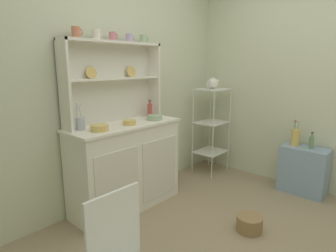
{
  "coord_description": "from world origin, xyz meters",
  "views": [
    {
      "loc": [
        -1.78,
        -0.72,
        1.42
      ],
      "look_at": [
        0.26,
        1.12,
        0.82
      ],
      "focal_mm": 30.04,
      "sensor_mm": 36.0,
      "label": 1
    }
  ],
  "objects_px": {
    "bakers_rack": "(212,121)",
    "side_shelf_blue": "(303,170)",
    "jam_bottle": "(150,110)",
    "utensil_jar": "(80,123)",
    "oil_bottle": "(311,142)",
    "flower_vase": "(295,137)",
    "floor_basket": "(249,223)",
    "hutch_shelf_unit": "(112,76)",
    "porcelain_teapot": "(213,83)",
    "cup_terracotta_0": "(76,32)",
    "hutch_cabinet": "(126,165)",
    "bowl_mixing_large": "(100,128)"
  },
  "relations": [
    {
      "from": "bakers_rack",
      "to": "cup_terracotta_0",
      "type": "height_order",
      "value": "cup_terracotta_0"
    },
    {
      "from": "jam_bottle",
      "to": "flower_vase",
      "type": "xyz_separation_m",
      "value": [
        1.11,
        -1.19,
        -0.31
      ]
    },
    {
      "from": "cup_terracotta_0",
      "to": "utensil_jar",
      "type": "relative_size",
      "value": 0.39
    },
    {
      "from": "hutch_shelf_unit",
      "to": "bakers_rack",
      "type": "xyz_separation_m",
      "value": [
        1.38,
        -0.25,
        -0.61
      ]
    },
    {
      "from": "porcelain_teapot",
      "to": "oil_bottle",
      "type": "height_order",
      "value": "porcelain_teapot"
    },
    {
      "from": "bakers_rack",
      "to": "flower_vase",
      "type": "xyz_separation_m",
      "value": [
        0.16,
        -1.02,
        -0.07
      ]
    },
    {
      "from": "side_shelf_blue",
      "to": "utensil_jar",
      "type": "height_order",
      "value": "utensil_jar"
    },
    {
      "from": "utensil_jar",
      "to": "jam_bottle",
      "type": "bearing_deg",
      "value": 0.56
    },
    {
      "from": "utensil_jar",
      "to": "hutch_cabinet",
      "type": "bearing_deg",
      "value": -10.41
    },
    {
      "from": "utensil_jar",
      "to": "oil_bottle",
      "type": "xyz_separation_m",
      "value": [
        1.96,
        -1.35,
        -0.32
      ]
    },
    {
      "from": "porcelain_teapot",
      "to": "flower_vase",
      "type": "bearing_deg",
      "value": -81.14
    },
    {
      "from": "floor_basket",
      "to": "bowl_mixing_large",
      "type": "height_order",
      "value": "bowl_mixing_large"
    },
    {
      "from": "hutch_cabinet",
      "to": "side_shelf_blue",
      "type": "relative_size",
      "value": 2.17
    },
    {
      "from": "utensil_jar",
      "to": "floor_basket",
      "type": "bearing_deg",
      "value": -54.83
    },
    {
      "from": "bakers_rack",
      "to": "jam_bottle",
      "type": "bearing_deg",
      "value": 169.67
    },
    {
      "from": "oil_bottle",
      "to": "jam_bottle",
      "type": "bearing_deg",
      "value": 129.26
    },
    {
      "from": "cup_terracotta_0",
      "to": "floor_basket",
      "type": "bearing_deg",
      "value": -57.16
    },
    {
      "from": "hutch_cabinet",
      "to": "flower_vase",
      "type": "relative_size",
      "value": 3.81
    },
    {
      "from": "side_shelf_blue",
      "to": "cup_terracotta_0",
      "type": "relative_size",
      "value": 5.72
    },
    {
      "from": "cup_terracotta_0",
      "to": "side_shelf_blue",
      "type": "bearing_deg",
      "value": -35.09
    },
    {
      "from": "utensil_jar",
      "to": "porcelain_teapot",
      "type": "distance_m",
      "value": 1.83
    },
    {
      "from": "porcelain_teapot",
      "to": "bakers_rack",
      "type": "bearing_deg",
      "value": 0.0
    },
    {
      "from": "hutch_shelf_unit",
      "to": "porcelain_teapot",
      "type": "height_order",
      "value": "hutch_shelf_unit"
    },
    {
      "from": "bowl_mixing_large",
      "to": "utensil_jar",
      "type": "height_order",
      "value": "utensil_jar"
    },
    {
      "from": "utensil_jar",
      "to": "side_shelf_blue",
      "type": "bearing_deg",
      "value": -33.61
    },
    {
      "from": "jam_bottle",
      "to": "bowl_mixing_large",
      "type": "bearing_deg",
      "value": -168.12
    },
    {
      "from": "bakers_rack",
      "to": "utensil_jar",
      "type": "relative_size",
      "value": 4.71
    },
    {
      "from": "hutch_cabinet",
      "to": "flower_vase",
      "type": "height_order",
      "value": "hutch_cabinet"
    },
    {
      "from": "hutch_cabinet",
      "to": "oil_bottle",
      "type": "bearing_deg",
      "value": -39.66
    },
    {
      "from": "porcelain_teapot",
      "to": "utensil_jar",
      "type": "bearing_deg",
      "value": 174.75
    },
    {
      "from": "floor_basket",
      "to": "oil_bottle",
      "type": "height_order",
      "value": "oil_bottle"
    },
    {
      "from": "cup_terracotta_0",
      "to": "flower_vase",
      "type": "relative_size",
      "value": 0.31
    },
    {
      "from": "side_shelf_blue",
      "to": "porcelain_teapot",
      "type": "distance_m",
      "value": 1.47
    },
    {
      "from": "floor_basket",
      "to": "utensil_jar",
      "type": "relative_size",
      "value": 0.94
    },
    {
      "from": "hutch_cabinet",
      "to": "floor_basket",
      "type": "xyz_separation_m",
      "value": [
        0.43,
        -1.13,
        -0.38
      ]
    },
    {
      "from": "bakers_rack",
      "to": "floor_basket",
      "type": "relative_size",
      "value": 5.03
    },
    {
      "from": "bakers_rack",
      "to": "side_shelf_blue",
      "type": "distance_m",
      "value": 1.23
    },
    {
      "from": "jam_bottle",
      "to": "utensil_jar",
      "type": "bearing_deg",
      "value": -179.44
    },
    {
      "from": "bakers_rack",
      "to": "hutch_shelf_unit",
      "type": "bearing_deg",
      "value": 169.59
    },
    {
      "from": "floor_basket",
      "to": "flower_vase",
      "type": "height_order",
      "value": "flower_vase"
    },
    {
      "from": "bakers_rack",
      "to": "cup_terracotta_0",
      "type": "relative_size",
      "value": 12.13
    },
    {
      "from": "hutch_cabinet",
      "to": "porcelain_teapot",
      "type": "height_order",
      "value": "porcelain_teapot"
    },
    {
      "from": "jam_bottle",
      "to": "utensil_jar",
      "type": "distance_m",
      "value": 0.85
    },
    {
      "from": "jam_bottle",
      "to": "hutch_shelf_unit",
      "type": "bearing_deg",
      "value": 169.4
    },
    {
      "from": "floor_basket",
      "to": "oil_bottle",
      "type": "xyz_separation_m",
      "value": [
        1.1,
        -0.14,
        0.53
      ]
    },
    {
      "from": "hutch_cabinet",
      "to": "side_shelf_blue",
      "type": "bearing_deg",
      "value": -38.58
    },
    {
      "from": "cup_terracotta_0",
      "to": "jam_bottle",
      "type": "distance_m",
      "value": 1.1
    },
    {
      "from": "hutch_shelf_unit",
      "to": "porcelain_teapot",
      "type": "distance_m",
      "value": 1.4
    },
    {
      "from": "flower_vase",
      "to": "bowl_mixing_large",
      "type": "bearing_deg",
      "value": 151.14
    },
    {
      "from": "hutch_cabinet",
      "to": "side_shelf_blue",
      "type": "xyz_separation_m",
      "value": [
        1.53,
        -1.22,
        -0.18
      ]
    }
  ]
}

